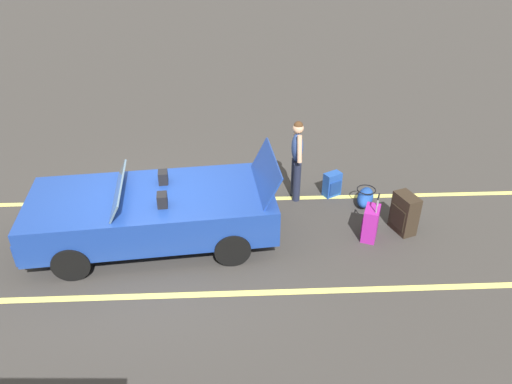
{
  "coord_description": "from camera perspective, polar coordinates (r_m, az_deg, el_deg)",
  "views": [
    {
      "loc": [
        -1.45,
        7.06,
        5.29
      ],
      "look_at": [
        -1.78,
        -0.32,
        0.75
      ],
      "focal_mm": 34.49,
      "sensor_mm": 36.0,
      "label": 1
    }
  ],
  "objects": [
    {
      "name": "suitcase_medium_bright",
      "position": [
        8.86,
        13.13,
        -3.55
      ],
      "size": [
        0.38,
        0.46,
        0.88
      ],
      "rotation": [
        0.0,
        0.0,
        5.9
      ],
      "color": "#991E8C",
      "rests_on": "ground_plane"
    },
    {
      "name": "traveler_person",
      "position": [
        9.5,
        4.77,
        4.16
      ],
      "size": [
        0.24,
        0.61,
        1.65
      ],
      "rotation": [
        0.0,
        0.0,
        0.08
      ],
      "color": "#1E2338",
      "rests_on": "ground_plane"
    },
    {
      "name": "lot_line_mid",
      "position": [
        7.85,
        -12.76,
        -11.73
      ],
      "size": [
        18.0,
        0.12,
        0.01
      ],
      "primitive_type": "cube",
      "color": "#EAE066",
      "rests_on": "ground_plane"
    },
    {
      "name": "convertible_car",
      "position": [
        8.62,
        -13.14,
        -2.37
      ],
      "size": [
        4.33,
        2.15,
        1.51
      ],
      "rotation": [
        0.0,
        0.0,
        0.1
      ],
      "color": "navy",
      "rests_on": "ground_plane"
    },
    {
      "name": "lot_line_near",
      "position": [
        9.97,
        -10.51,
        -1.05
      ],
      "size": [
        18.0,
        0.12,
        0.01
      ],
      "primitive_type": "cube",
      "color": "#EAE066",
      "rests_on": "ground_plane"
    },
    {
      "name": "suitcase_small_carryon",
      "position": [
        9.99,
        8.83,
        0.88
      ],
      "size": [
        0.39,
        0.34,
        0.5
      ],
      "rotation": [
        0.0,
        0.0,
        2.07
      ],
      "color": "#1E479E",
      "rests_on": "ground_plane"
    },
    {
      "name": "ground_plane",
      "position": [
        8.94,
        -11.42,
        -5.43
      ],
      "size": [
        80.0,
        80.0,
        0.0
      ],
      "primitive_type": "plane",
      "color": "#383533"
    },
    {
      "name": "duffel_bag",
      "position": [
        9.87,
        12.57,
        -0.58
      ],
      "size": [
        0.52,
        0.71,
        0.34
      ],
      "rotation": [
        0.0,
        0.0,
        4.31
      ],
      "color": "#1E479E",
      "rests_on": "ground_plane"
    },
    {
      "name": "suitcase_large_black",
      "position": [
        9.17,
        16.83,
        -2.4
      ],
      "size": [
        0.43,
        0.55,
        0.74
      ],
      "rotation": [
        0.0,
        0.0,
        0.35
      ],
      "color": "#2D2319",
      "rests_on": "ground_plane"
    }
  ]
}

